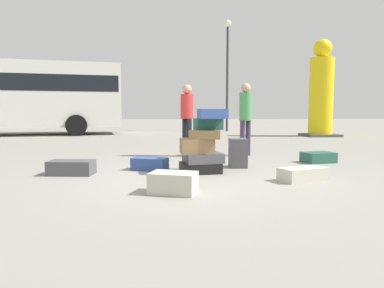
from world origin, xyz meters
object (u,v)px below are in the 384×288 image
suitcase_tower (203,146)px  person_bearded_onlooker (187,113)px  suitcase_teal_foreground_near (318,157)px  suitcase_navy_upright_blue (150,164)px  suitcase_cream_foreground_far (303,174)px  person_tourist_with_camera (246,113)px  suitcase_cream_right_side (173,183)px  yellow_dummy_statue (321,94)px  suitcase_charcoal_left_side (71,168)px  suitcase_charcoal_white_trunk (238,153)px  lamp_post (227,59)px

suitcase_tower → person_bearded_onlooker: size_ratio=0.65×
suitcase_teal_foreground_near → person_bearded_onlooker: person_bearded_onlooker is taller
suitcase_navy_upright_blue → suitcase_teal_foreground_near: 3.51m
suitcase_cream_foreground_far → person_tourist_with_camera: (-0.15, 3.06, 0.92)m
suitcase_cream_foreground_far → suitcase_teal_foreground_near: 2.13m
suitcase_tower → suitcase_cream_right_side: (-0.57, -1.49, -0.33)m
suitcase_cream_right_side → yellow_dummy_statue: bearing=75.2°
suitcase_charcoal_left_side → suitcase_navy_upright_blue: size_ratio=1.17×
person_bearded_onlooker → suitcase_teal_foreground_near: bearing=40.6°
suitcase_tower → person_bearded_onlooker: 2.31m
person_bearded_onlooker → yellow_dummy_statue: bearing=111.2°
suitcase_cream_foreground_far → suitcase_teal_foreground_near: (1.09, 1.83, 0.01)m
suitcase_charcoal_left_side → suitcase_tower: bearing=6.8°
suitcase_charcoal_left_side → person_bearded_onlooker: size_ratio=0.43×
suitcase_cream_right_side → person_tourist_with_camera: (1.86, 3.71, 0.88)m
suitcase_charcoal_left_side → suitcase_cream_right_side: 2.23m
suitcase_charcoal_left_side → suitcase_teal_foreground_near: bearing=18.8°
suitcase_tower → person_bearded_onlooker: bearing=92.4°
suitcase_charcoal_left_side → suitcase_cream_right_side: bearing=-35.3°
person_bearded_onlooker → suitcase_charcoal_left_side: bearing=-67.3°
suitcase_charcoal_white_trunk → lamp_post: bearing=84.0°
suitcase_charcoal_white_trunk → yellow_dummy_statue: (5.27, 7.82, 1.51)m
suitcase_teal_foreground_near → person_tourist_with_camera: (-1.24, 1.23, 0.91)m
suitcase_tower → suitcase_charcoal_left_side: suitcase_tower is taller
person_tourist_with_camera → yellow_dummy_statue: (4.72, 6.14, 0.76)m
suitcase_tower → suitcase_charcoal_white_trunk: size_ratio=2.01×
suitcase_cream_foreground_far → suitcase_navy_upright_blue: suitcase_navy_upright_blue is taller
suitcase_teal_foreground_near → suitcase_cream_right_side: suitcase_cream_right_side is taller
suitcase_cream_foreground_far → suitcase_cream_right_side: suitcase_cream_right_side is taller
suitcase_charcoal_white_trunk → suitcase_cream_right_side: size_ratio=0.93×
yellow_dummy_statue → suitcase_teal_foreground_near: bearing=-115.3°
suitcase_cream_foreground_far → suitcase_navy_upright_blue: bearing=133.5°
suitcase_tower → suitcase_cream_foreground_far: size_ratio=1.49×
suitcase_cream_right_side → suitcase_charcoal_white_trunk: bearing=76.3°
person_tourist_with_camera → suitcase_cream_foreground_far: bearing=53.0°
suitcase_cream_right_side → person_bearded_onlooker: person_bearded_onlooker is taller
yellow_dummy_statue → person_bearded_onlooker: bearing=-135.0°
suitcase_tower → suitcase_navy_upright_blue: suitcase_tower is taller
suitcase_cream_foreground_far → person_bearded_onlooker: bearing=96.8°
suitcase_navy_upright_blue → suitcase_teal_foreground_near: (3.45, 0.64, -0.00)m
person_bearded_onlooker → suitcase_tower: bearing=-21.4°
suitcase_charcoal_white_trunk → suitcase_cream_foreground_far: bearing=-59.0°
suitcase_charcoal_white_trunk → lamp_post: lamp_post is taller
suitcase_navy_upright_blue → lamp_post: 13.16m
suitcase_tower → suitcase_teal_foreground_near: size_ratio=1.77×
suitcase_charcoal_left_side → yellow_dummy_statue: size_ratio=0.18×
suitcase_charcoal_left_side → yellow_dummy_statue: bearing=52.6°
person_bearded_onlooker → suitcase_charcoal_white_trunk: bearing=2.1°
suitcase_navy_upright_blue → suitcase_cream_right_side: (0.35, -1.84, 0.03)m
suitcase_tower → suitcase_charcoal_left_side: size_ratio=1.51×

